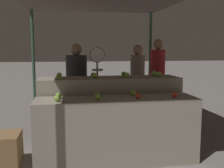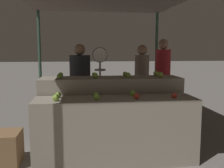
% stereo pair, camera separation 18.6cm
% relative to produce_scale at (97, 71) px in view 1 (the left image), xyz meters
% --- Properties ---
extents(ground_plane, '(60.00, 60.00, 0.00)m').
position_rel_produce_scale_xyz_m(ground_plane, '(0.11, -1.30, -1.13)').
color(ground_plane, slate).
extents(market_canopy, '(3.06, 4.05, 2.47)m').
position_rel_produce_scale_xyz_m(market_canopy, '(0.11, -0.26, 1.21)').
color(market_canopy, '#33513D').
rests_on(market_canopy, ground_plane).
extents(display_counter_front, '(2.16, 0.55, 0.88)m').
position_rel_produce_scale_xyz_m(display_counter_front, '(0.11, -1.30, -0.69)').
color(display_counter_front, gray).
rests_on(display_counter_front, ground_plane).
extents(display_counter_back, '(2.16, 0.55, 1.10)m').
position_rel_produce_scale_xyz_m(display_counter_back, '(0.11, -0.70, -0.58)').
color(display_counter_back, gray).
rests_on(display_counter_back, ground_plane).
extents(apple_front_0, '(0.09, 0.09, 0.09)m').
position_rel_produce_scale_xyz_m(apple_front_0, '(-0.66, -1.42, -0.20)').
color(apple_front_0, '#84AD3D').
rests_on(apple_front_0, display_counter_front).
extents(apple_front_1, '(0.08, 0.08, 0.08)m').
position_rel_produce_scale_xyz_m(apple_front_1, '(-0.15, -1.40, -0.21)').
color(apple_front_1, '#7AA338').
rests_on(apple_front_1, display_counter_front).
extents(apple_front_2, '(0.08, 0.08, 0.08)m').
position_rel_produce_scale_xyz_m(apple_front_2, '(0.37, -1.40, -0.21)').
color(apple_front_2, red).
rests_on(apple_front_2, display_counter_front).
extents(apple_front_3, '(0.08, 0.08, 0.08)m').
position_rel_produce_scale_xyz_m(apple_front_3, '(0.88, -1.42, -0.21)').
color(apple_front_3, red).
rests_on(apple_front_3, display_counter_front).
extents(apple_front_4, '(0.08, 0.08, 0.08)m').
position_rel_produce_scale_xyz_m(apple_front_4, '(-0.65, -1.20, -0.21)').
color(apple_front_4, '#7AA338').
rests_on(apple_front_4, display_counter_front).
extents(apple_front_5, '(0.07, 0.07, 0.07)m').
position_rel_produce_scale_xyz_m(apple_front_5, '(-0.14, -1.20, -0.21)').
color(apple_front_5, '#7AA338').
rests_on(apple_front_5, display_counter_front).
extents(apple_front_6, '(0.08, 0.08, 0.08)m').
position_rel_produce_scale_xyz_m(apple_front_6, '(0.36, -1.19, -0.21)').
color(apple_front_6, '#7AA338').
rests_on(apple_front_6, display_counter_front).
extents(apple_back_0, '(0.07, 0.07, 0.07)m').
position_rel_produce_scale_xyz_m(apple_back_0, '(-0.66, -0.81, 0.00)').
color(apple_back_0, '#7AA338').
rests_on(apple_back_0, display_counter_back).
extents(apple_back_1, '(0.09, 0.09, 0.09)m').
position_rel_produce_scale_xyz_m(apple_back_1, '(-0.13, -0.81, 0.01)').
color(apple_back_1, '#7AA338').
rests_on(apple_back_1, display_counter_back).
extents(apple_back_2, '(0.08, 0.08, 0.08)m').
position_rel_produce_scale_xyz_m(apple_back_2, '(0.37, -0.81, 0.01)').
color(apple_back_2, '#84AD3D').
rests_on(apple_back_2, display_counter_back).
extents(apple_back_3, '(0.09, 0.09, 0.09)m').
position_rel_produce_scale_xyz_m(apple_back_3, '(0.87, -0.80, 0.01)').
color(apple_back_3, '#84AD3D').
rests_on(apple_back_3, display_counter_back).
extents(apple_back_4, '(0.08, 0.08, 0.08)m').
position_rel_produce_scale_xyz_m(apple_back_4, '(-0.65, -0.59, 0.00)').
color(apple_back_4, '#7AA338').
rests_on(apple_back_4, display_counter_back).
extents(apple_back_5, '(0.07, 0.07, 0.07)m').
position_rel_produce_scale_xyz_m(apple_back_5, '(-0.14, -0.61, 0.00)').
color(apple_back_5, '#84AD3D').
rests_on(apple_back_5, display_counter_back).
extents(apple_back_6, '(0.08, 0.08, 0.08)m').
position_rel_produce_scale_xyz_m(apple_back_6, '(0.36, -0.60, 0.00)').
color(apple_back_6, '#84AD3D').
rests_on(apple_back_6, display_counter_back).
extents(apple_back_7, '(0.08, 0.08, 0.08)m').
position_rel_produce_scale_xyz_m(apple_back_7, '(0.86, -0.59, 0.01)').
color(apple_back_7, '#84AD3D').
rests_on(apple_back_7, display_counter_back).
extents(produce_scale, '(0.27, 0.20, 1.56)m').
position_rel_produce_scale_xyz_m(produce_scale, '(0.00, 0.00, 0.00)').
color(produce_scale, '#99999E').
rests_on(produce_scale, ground_plane).
extents(person_vendor_at_scale, '(0.54, 0.54, 1.63)m').
position_rel_produce_scale_xyz_m(person_vendor_at_scale, '(-0.36, 0.34, -0.20)').
color(person_vendor_at_scale, '#2D2D38').
rests_on(person_vendor_at_scale, ground_plane).
extents(person_customer_left, '(0.40, 0.40, 1.75)m').
position_rel_produce_scale_xyz_m(person_customer_left, '(1.50, 1.04, -0.11)').
color(person_customer_left, '#2D2D38').
rests_on(person_customer_left, ground_plane).
extents(person_customer_right, '(0.40, 0.40, 1.62)m').
position_rel_produce_scale_xyz_m(person_customer_right, '(0.93, 0.69, -0.18)').
color(person_customer_right, '#2D2D38').
rests_on(person_customer_right, ground_plane).
extents(wooden_crate_side, '(0.44, 0.44, 0.44)m').
position_rel_produce_scale_xyz_m(wooden_crate_side, '(-1.38, -1.23, -0.91)').
color(wooden_crate_side, olive).
rests_on(wooden_crate_side, ground_plane).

